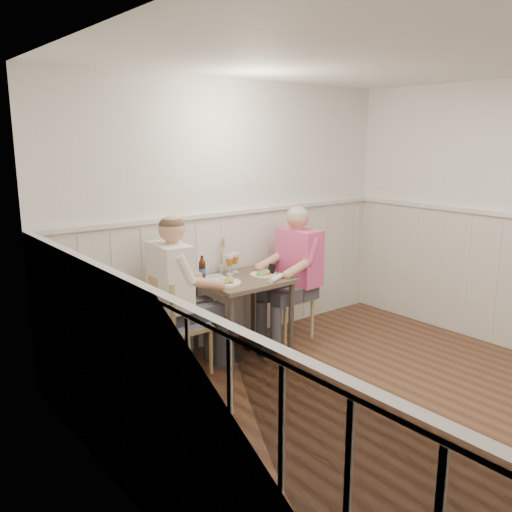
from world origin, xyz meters
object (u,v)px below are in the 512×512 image
at_px(diner_cream, 176,307).
at_px(beer_bottle, 202,269).
at_px(chair_left, 177,322).
at_px(dining_table, 243,289).
at_px(chair_right, 292,291).
at_px(man_in_pink, 296,284).
at_px(grass_vase, 221,256).

height_order(diner_cream, beer_bottle, diner_cream).
bearing_deg(chair_left, dining_table, 1.96).
distance_m(chair_right, diner_cream, 1.41).
xyz_separation_m(dining_table, man_in_pink, (0.64, -0.05, -0.05)).
relative_size(beer_bottle, grass_vase, 0.64).
bearing_deg(dining_table, chair_right, 5.20).
height_order(diner_cream, grass_vase, diner_cream).
relative_size(dining_table, diner_cream, 0.56).
distance_m(beer_bottle, grass_vase, 0.34).
distance_m(diner_cream, beer_bottle, 0.48).
bearing_deg(grass_vase, beer_bottle, -156.71).
xyz_separation_m(chair_left, beer_bottle, (0.40, 0.20, 0.37)).
relative_size(dining_table, chair_right, 0.91).
bearing_deg(beer_bottle, chair_right, -6.44).
height_order(dining_table, diner_cream, diner_cream).
height_order(dining_table, grass_vase, grass_vase).
height_order(chair_left, beer_bottle, beer_bottle).
distance_m(chair_left, beer_bottle, 0.59).
height_order(dining_table, beer_bottle, beer_bottle).
xyz_separation_m(chair_left, diner_cream, (0.02, 0.05, 0.12)).
height_order(chair_right, diner_cream, diner_cream).
relative_size(chair_left, beer_bottle, 3.80).
bearing_deg(dining_table, chair_left, -178.04).
height_order(chair_right, grass_vase, grass_vase).
bearing_deg(chair_left, diner_cream, 63.39).
distance_m(diner_cream, grass_vase, 0.81).
bearing_deg(beer_bottle, man_in_pink, -12.90).
xyz_separation_m(dining_table, diner_cream, (-0.72, 0.02, -0.04)).
xyz_separation_m(dining_table, chair_left, (-0.74, -0.03, -0.16)).
distance_m(chair_right, beer_bottle, 1.10).
height_order(man_in_pink, beer_bottle, man_in_pink).
distance_m(dining_table, beer_bottle, 0.44).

